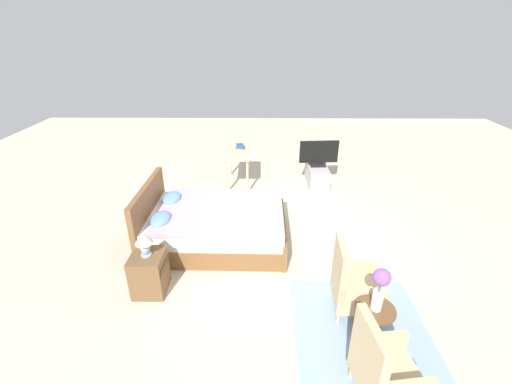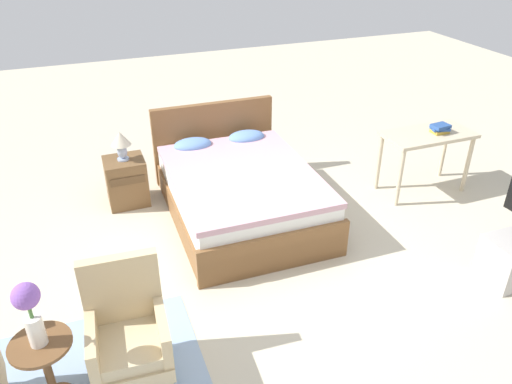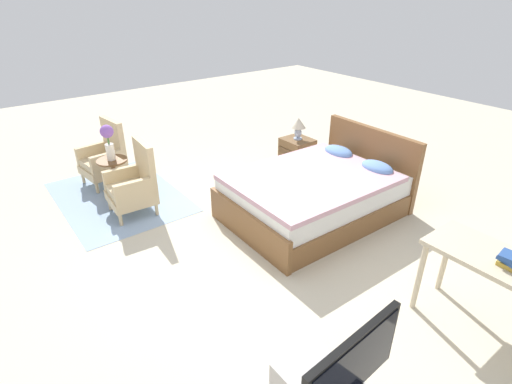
% 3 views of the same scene
% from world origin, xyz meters
% --- Properties ---
extents(ground_plane, '(16.00, 16.00, 0.00)m').
position_xyz_m(ground_plane, '(0.00, 0.00, 0.00)').
color(ground_plane, beige).
extents(floor_rug, '(2.10, 1.50, 0.01)m').
position_xyz_m(floor_rug, '(-1.95, -0.88, 0.00)').
color(floor_rug, '#8EA8C6').
rests_on(floor_rug, ground_plane).
extents(bed, '(1.52, 2.14, 0.96)m').
position_xyz_m(bed, '(0.03, 0.98, 0.30)').
color(bed, brown).
rests_on(bed, ground_plane).
extents(armchair_by_window_left, '(0.60, 0.60, 0.92)m').
position_xyz_m(armchair_by_window_left, '(-2.50, -0.82, 0.38)').
color(armchair_by_window_left, '#CCB284').
rests_on(armchair_by_window_left, floor_rug).
extents(armchair_by_window_right, '(0.57, 0.57, 0.92)m').
position_xyz_m(armchair_by_window_right, '(-1.40, -0.82, 0.38)').
color(armchair_by_window_right, '#CCB284').
rests_on(armchair_by_window_right, floor_rug).
extents(side_table, '(0.40, 0.40, 0.56)m').
position_xyz_m(side_table, '(-1.95, -0.89, 0.35)').
color(side_table, brown).
rests_on(side_table, ground_plane).
extents(flower_vase, '(0.17, 0.17, 0.48)m').
position_xyz_m(flower_vase, '(-1.95, -0.89, 0.86)').
color(flower_vase, silver).
rests_on(flower_vase, side_table).
extents(nightstand, '(0.44, 0.41, 0.55)m').
position_xyz_m(nightstand, '(-1.08, 1.65, 0.27)').
color(nightstand, brown).
rests_on(nightstand, ground_plane).
extents(table_lamp, '(0.22, 0.22, 0.33)m').
position_xyz_m(table_lamp, '(-1.08, 1.65, 0.76)').
color(table_lamp, '#9EADC6').
rests_on(table_lamp, nightstand).
extents(tv_stand, '(0.96, 0.40, 0.42)m').
position_xyz_m(tv_stand, '(2.21, -0.96, 0.21)').
color(tv_stand, '#B7B2AD').
rests_on(tv_stand, ground_plane).
extents(tv_flatscreen, '(0.22, 0.80, 0.54)m').
position_xyz_m(tv_flatscreen, '(2.22, -0.96, 0.71)').
color(tv_flatscreen, black).
rests_on(tv_flatscreen, tv_stand).
extents(vanity_desk, '(1.04, 0.52, 0.74)m').
position_xyz_m(vanity_desk, '(2.24, 0.72, 0.63)').
color(vanity_desk, beige).
rests_on(vanity_desk, ground_plane).
extents(book_stack, '(0.22, 0.17, 0.10)m').
position_xyz_m(book_stack, '(2.36, 0.68, 0.79)').
color(book_stack, '#B79333').
rests_on(book_stack, vanity_desk).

